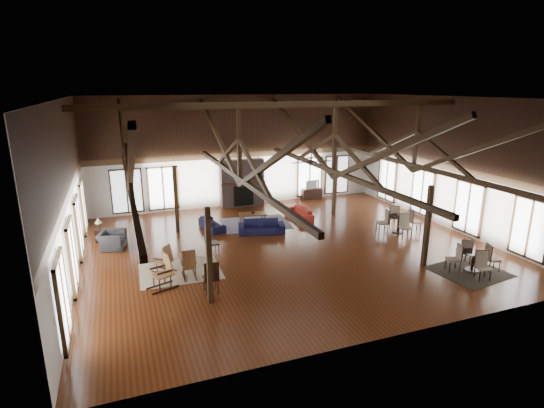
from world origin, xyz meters
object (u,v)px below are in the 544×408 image
object	(u,v)px
sofa_navy_front	(261,227)
armchair	(112,240)
coffee_table	(253,215)
tv_console	(311,194)
sofa_orange	(299,213)
cafe_table_near	(473,258)
cafe_table_far	(399,221)
sofa_navy_left	(212,224)

from	to	relation	value
sofa_navy_front	armchair	size ratio (longest dim) A/B	1.91
coffee_table	tv_console	world-z (taller)	tv_console
sofa_orange	cafe_table_near	size ratio (longest dim) A/B	0.99
cafe_table_near	cafe_table_far	world-z (taller)	cafe_table_far
sofa_navy_left	sofa_orange	world-z (taller)	sofa_orange
sofa_orange	coffee_table	bearing A→B (deg)	-95.19
cafe_table_near	cafe_table_far	distance (m)	4.45
armchair	cafe_table_far	bearing A→B (deg)	-84.78
armchair	sofa_navy_left	bearing A→B (deg)	-60.88
sofa_navy_left	sofa_orange	xyz separation A→B (m)	(4.44, 0.04, 0.02)
sofa_navy_front	cafe_table_near	world-z (taller)	cafe_table_near
armchair	cafe_table_near	world-z (taller)	cafe_table_near
sofa_orange	coffee_table	size ratio (longest dim) A/B	1.41
sofa_navy_left	coffee_table	world-z (taller)	sofa_navy_left
tv_console	sofa_navy_front	bearing A→B (deg)	-134.89
sofa_navy_left	sofa_orange	bearing A→B (deg)	-99.59
sofa_navy_left	cafe_table_far	xyz separation A→B (m)	(7.87, -3.39, 0.28)
sofa_navy_left	coffee_table	size ratio (longest dim) A/B	1.28
sofa_navy_left	armchair	world-z (taller)	armchair
sofa_navy_front	coffee_table	bearing A→B (deg)	101.23
sofa_navy_left	armchair	distance (m)	4.47
coffee_table	cafe_table_far	distance (m)	6.81
coffee_table	cafe_table_near	xyz separation A→B (m)	(5.74, -7.98, 0.06)
sofa_navy_front	cafe_table_near	distance (m)	8.70
armchair	tv_console	bearing A→B (deg)	-52.09
sofa_orange	cafe_table_far	size ratio (longest dim) A/B	0.92
coffee_table	cafe_table_far	world-z (taller)	cafe_table_far
coffee_table	sofa_navy_left	bearing A→B (deg)	-168.27
coffee_table	sofa_orange	bearing A→B (deg)	5.08
armchair	cafe_table_far	world-z (taller)	cafe_table_far
cafe_table_near	coffee_table	bearing A→B (deg)	125.73
sofa_navy_front	sofa_orange	bearing A→B (deg)	43.62
armchair	cafe_table_far	distance (m)	12.46
sofa_navy_left	cafe_table_far	world-z (taller)	cafe_table_far
tv_console	cafe_table_near	bearing A→B (deg)	-84.55
sofa_navy_left	sofa_orange	size ratio (longest dim) A/B	0.91
sofa_navy_left	armchair	bearing A→B (deg)	92.73
coffee_table	armchair	xyz separation A→B (m)	(-6.40, -1.14, -0.09)
sofa_navy_front	armchair	xyz separation A→B (m)	(-6.33, 0.37, 0.05)
sofa_navy_front	sofa_orange	size ratio (longest dim) A/B	1.08
cafe_table_near	cafe_table_far	size ratio (longest dim) A/B	0.92
sofa_orange	cafe_table_far	xyz separation A→B (m)	(3.43, -3.43, 0.25)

